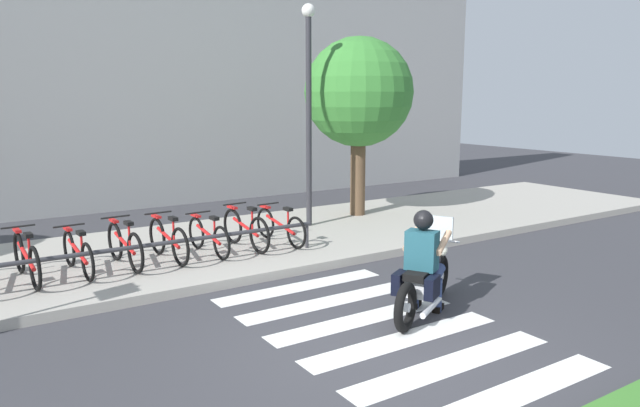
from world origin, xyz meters
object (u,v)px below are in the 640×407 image
at_px(bicycle_7, 280,226).
at_px(bike_rack, 157,246).
at_px(bicycle_2, 78,253).
at_px(rider, 424,255).
at_px(tree_near_rack, 359,93).
at_px(bicycle_4, 168,240).
at_px(bicycle_5, 208,236).
at_px(street_lamp, 309,99).
at_px(motorcycle, 425,280).
at_px(bicycle_3, 125,245).
at_px(bicycle_6, 246,229).
at_px(bicycle_1, 26,258).

bearing_deg(bicycle_7, bike_rack, -167.61).
distance_m(bicycle_2, bike_rack, 1.22).
xyz_separation_m(rider, tree_near_rack, (2.93, 5.40, 2.14)).
xyz_separation_m(bicycle_4, bike_rack, (-0.36, -0.55, 0.07)).
xyz_separation_m(bicycle_5, street_lamp, (2.75, 1.06, 2.37)).
bearing_deg(rider, bicycle_4, 118.54).
relative_size(motorcycle, tree_near_rack, 0.45).
xyz_separation_m(bicycle_3, street_lamp, (4.19, 1.06, 2.34)).
xyz_separation_m(rider, bicycle_5, (-1.42, 3.94, -0.34)).
height_order(bicycle_6, tree_near_rack, tree_near_rack).
bearing_deg(bicycle_2, bike_rack, -27.13).
bearing_deg(motorcycle, bicycle_6, 101.10).
bearing_deg(bicycle_7, rider, -90.38).
bearing_deg(bicycle_2, bicycle_6, -0.03).
bearing_deg(bike_rack, bicycle_3, 123.13).
xyz_separation_m(bicycle_2, bike_rack, (1.08, -0.55, 0.09)).
bearing_deg(bicycle_5, bicycle_1, -179.98).
height_order(bicycle_2, bicycle_6, bicycle_6).
relative_size(bicycle_7, tree_near_rack, 0.39).
relative_size(bike_rack, tree_near_rack, 1.33).
height_order(motorcycle, bike_rack, motorcycle).
bearing_deg(bicycle_2, motorcycle, -46.88).
relative_size(rider, bicycle_1, 0.82).
bearing_deg(tree_near_rack, bicycle_3, -165.83).
bearing_deg(bicycle_1, bicycle_5, 0.02).
distance_m(bicycle_7, bike_rack, 2.59).
relative_size(bicycle_2, bicycle_3, 1.00).
bearing_deg(rider, bicycle_1, 137.57).
height_order(bicycle_3, tree_near_rack, tree_near_rack).
height_order(bicycle_3, bike_rack, bicycle_3).
xyz_separation_m(bicycle_2, tree_near_rack, (6.51, 1.46, 2.48)).
bearing_deg(motorcycle, bicycle_7, 90.64).
relative_size(motorcycle, bike_rack, 0.34).
height_order(bicycle_4, bike_rack, bicycle_4).
bearing_deg(bicycle_1, rider, -42.43).
bearing_deg(motorcycle, bicycle_1, 138.28).
distance_m(rider, bicycle_5, 4.20).
bearing_deg(tree_near_rack, rider, -118.50).
bearing_deg(bicycle_7, bicycle_4, -179.96).
height_order(bicycle_3, bicycle_5, bicycle_3).
relative_size(bicycle_1, bicycle_6, 1.08).
bearing_deg(bicycle_3, bicycle_5, 0.06).
relative_size(bicycle_7, bike_rack, 0.29).
height_order(motorcycle, tree_near_rack, tree_near_rack).
relative_size(street_lamp, tree_near_rack, 1.12).
distance_m(bicycle_6, street_lamp, 3.27).
distance_m(bicycle_4, street_lamp, 4.32).
xyz_separation_m(bicycle_3, bicycle_7, (2.89, 0.00, -0.03)).
bearing_deg(bicycle_3, rider, -53.97).
bearing_deg(bicycle_7, street_lamp, 39.06).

